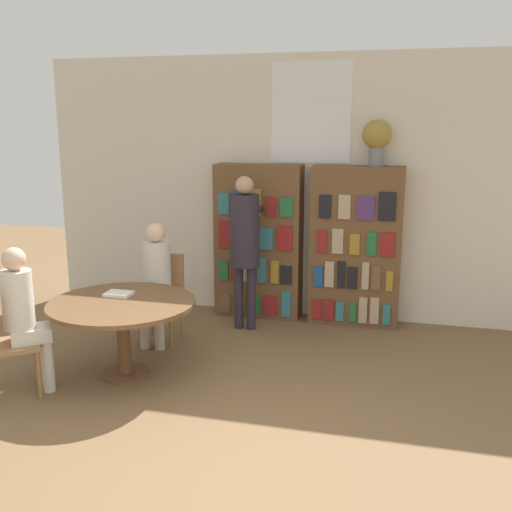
# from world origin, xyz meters

# --- Properties ---
(ground_plane) EXTENTS (16.00, 16.00, 0.00)m
(ground_plane) POSITION_xyz_m (0.00, 0.00, 0.00)
(ground_plane) COLOR brown
(wall_back) EXTENTS (6.40, 0.07, 3.00)m
(wall_back) POSITION_xyz_m (0.00, 3.53, 1.51)
(wall_back) COLOR beige
(wall_back) RESTS_ON ground_plane
(bookshelf_left) EXTENTS (1.00, 0.34, 1.79)m
(bookshelf_left) POSITION_xyz_m (-0.56, 3.33, 0.89)
(bookshelf_left) COLOR brown
(bookshelf_left) RESTS_ON ground_plane
(bookshelf_right) EXTENTS (1.00, 0.34, 1.79)m
(bookshelf_right) POSITION_xyz_m (0.56, 3.33, 0.89)
(bookshelf_right) COLOR brown
(bookshelf_right) RESTS_ON ground_plane
(flower_vase) EXTENTS (0.31, 0.31, 0.50)m
(flower_vase) POSITION_xyz_m (0.74, 3.34, 2.09)
(flower_vase) COLOR slate
(flower_vase) RESTS_ON bookshelf_right
(reading_table) EXTENTS (1.31, 1.31, 0.70)m
(reading_table) POSITION_xyz_m (-1.31, 1.34, 0.60)
(reading_table) COLOR brown
(reading_table) RESTS_ON ground_plane
(chair_near_camera) EXTENTS (0.56, 0.56, 0.90)m
(chair_near_camera) POSITION_xyz_m (-2.09, 0.73, 0.51)
(chair_near_camera) COLOR olive
(chair_near_camera) RESTS_ON ground_plane
(chair_left_side) EXTENTS (0.42, 0.42, 0.90)m
(chair_left_side) POSITION_xyz_m (-1.35, 2.33, 0.51)
(chair_left_side) COLOR olive
(chair_left_side) RESTS_ON ground_plane
(seated_reader_left) EXTENTS (0.30, 0.39, 1.27)m
(seated_reader_left) POSITION_xyz_m (-1.34, 2.16, 0.73)
(seated_reader_left) COLOR beige
(seated_reader_left) RESTS_ON ground_plane
(seated_reader_right) EXTENTS (0.41, 0.40, 1.26)m
(seated_reader_right) POSITION_xyz_m (-1.94, 0.84, 0.72)
(seated_reader_right) COLOR beige
(seated_reader_right) RESTS_ON ground_plane
(librarian_standing) EXTENTS (0.32, 0.59, 1.70)m
(librarian_standing) POSITION_xyz_m (-0.58, 2.83, 1.04)
(librarian_standing) COLOR #28232D
(librarian_standing) RESTS_ON ground_plane
(open_book_on_table) EXTENTS (0.24, 0.18, 0.03)m
(open_book_on_table) POSITION_xyz_m (-1.42, 1.51, 0.72)
(open_book_on_table) COLOR silver
(open_book_on_table) RESTS_ON reading_table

